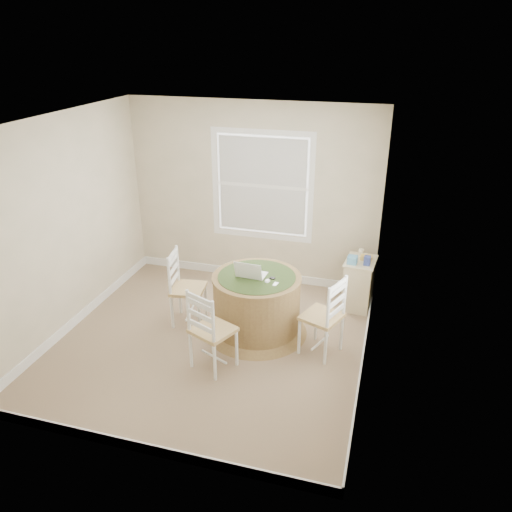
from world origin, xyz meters
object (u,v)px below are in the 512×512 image
(chair_near, at_px, (213,330))
(corner_chest, at_px, (359,283))
(laptop, at_px, (251,274))
(round_table, at_px, (257,302))
(chair_left, at_px, (188,289))
(chair_right, at_px, (322,316))

(chair_near, bearing_deg, corner_chest, -104.27)
(laptop, bearing_deg, round_table, -168.90)
(chair_left, xyz_separation_m, laptop, (0.82, -0.00, 0.32))
(chair_near, distance_m, laptop, 0.88)
(corner_chest, bearing_deg, round_table, -134.32)
(round_table, distance_m, corner_chest, 1.50)
(chair_left, bearing_deg, chair_near, -149.92)
(round_table, bearing_deg, laptop, -165.52)
(chair_near, relative_size, corner_chest, 1.40)
(round_table, xyz_separation_m, chair_right, (0.82, -0.21, 0.06))
(round_table, height_order, laptop, laptop)
(round_table, relative_size, corner_chest, 1.84)
(laptop, distance_m, corner_chest, 1.62)
(chair_left, distance_m, laptop, 0.88)
(round_table, relative_size, chair_left, 1.31)
(corner_chest, bearing_deg, chair_left, -149.05)
(chair_near, bearing_deg, round_table, -84.24)
(round_table, bearing_deg, chair_left, -172.78)
(round_table, distance_m, laptop, 0.38)
(round_table, distance_m, chair_near, 0.85)
(round_table, xyz_separation_m, corner_chest, (1.14, 0.98, -0.08))
(chair_near, relative_size, chair_right, 1.00)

